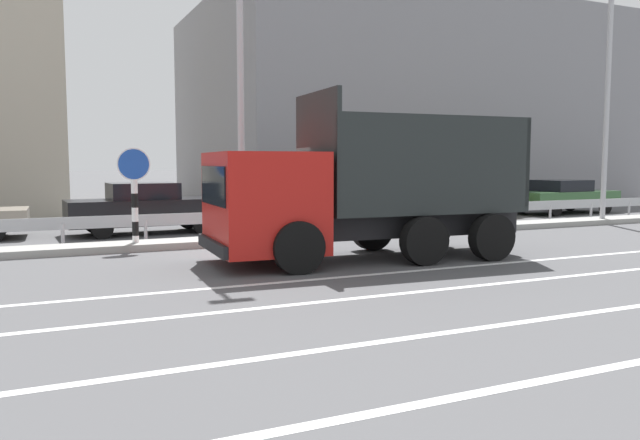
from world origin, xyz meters
TOP-DOWN VIEW (x-y plane):
  - ground_plane at (0.00, 0.00)m, footprint 320.00×320.00m
  - lane_strip_0 at (2.06, -3.43)m, footprint 66.77×0.16m
  - lane_strip_1 at (2.06, -5.18)m, footprint 66.77×0.16m
  - lane_strip_2 at (2.06, -7.46)m, footprint 66.77×0.16m
  - median_island at (0.00, 2.11)m, footprint 36.73×1.10m
  - median_guardrail at (0.00, 3.26)m, footprint 66.77×0.09m
  - dump_truck at (1.18, -1.58)m, footprint 7.24×3.10m
  - median_road_sign at (-2.50, 2.11)m, footprint 0.80×0.16m
  - street_lamp_2 at (0.29, 2.02)m, footprint 0.71×2.23m
  - street_lamp_3 at (13.66, 1.91)m, footprint 0.71×1.87m
  - parked_car_4 at (-1.63, 5.61)m, footprint 4.79×2.01m
  - parked_car_5 at (3.96, 6.09)m, footprint 4.01×1.84m
  - parked_car_6 at (10.30, 5.93)m, footprint 4.75×2.03m
  - parked_car_7 at (15.82, 5.95)m, footprint 4.97×2.21m
  - background_building_1 at (14.83, 17.90)m, footprint 22.64×15.38m

SIDE VIEW (x-z plane):
  - ground_plane at x=0.00m, z-range 0.00..0.00m
  - lane_strip_0 at x=2.06m, z-range 0.00..0.01m
  - lane_strip_1 at x=2.06m, z-range 0.00..0.01m
  - lane_strip_2 at x=2.06m, z-range 0.00..0.01m
  - median_island at x=0.00m, z-range 0.00..0.18m
  - median_guardrail at x=0.00m, z-range 0.18..0.96m
  - parked_car_6 at x=10.30m, z-range 0.04..1.28m
  - parked_car_7 at x=15.82m, z-range 0.02..1.45m
  - parked_car_5 at x=3.96m, z-range 0.00..1.50m
  - parked_car_4 at x=-1.63m, z-range 0.01..1.56m
  - dump_truck at x=1.18m, z-range -0.56..3.11m
  - median_road_sign at x=-2.50m, z-range 0.09..2.62m
  - street_lamp_2 at x=0.29m, z-range 0.49..9.95m
  - background_building_1 at x=14.83m, z-range 0.00..10.47m
  - street_lamp_3 at x=13.66m, z-range 0.45..10.71m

